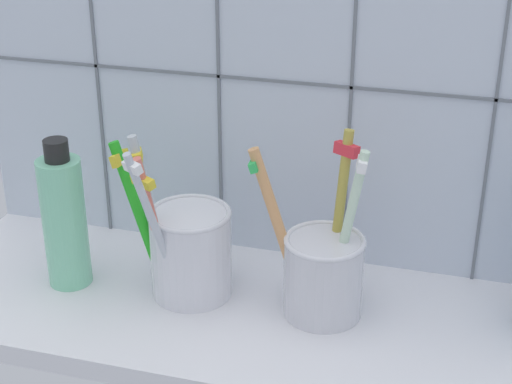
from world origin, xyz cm
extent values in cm
cube|color=silver|center=(0.00, 0.00, 1.00)|extent=(64.00, 22.00, 2.00)
cube|color=silver|center=(0.00, 12.00, 22.50)|extent=(64.00, 2.00, 45.00)
cube|color=slate|center=(-19.20, 10.90, 22.50)|extent=(0.30, 0.20, 45.00)
cube|color=slate|center=(-6.40, 10.90, 22.50)|extent=(0.30, 0.20, 45.00)
cube|color=slate|center=(6.40, 10.90, 22.50)|extent=(0.30, 0.20, 45.00)
cube|color=slate|center=(19.20, 10.90, 22.50)|extent=(0.30, 0.20, 45.00)
cube|color=slate|center=(0.00, 10.90, 20.36)|extent=(64.00, 0.20, 0.30)
cylinder|color=silver|center=(-6.25, 1.37, 6.17)|extent=(7.56, 7.56, 8.34)
torus|color=silver|center=(-6.25, 1.37, 10.34)|extent=(7.68, 7.68, 0.50)
cylinder|color=silver|center=(-8.96, -0.68, 10.40)|extent=(3.61, 2.09, 16.14)
cube|color=yellow|center=(-9.89, -1.05, 16.58)|extent=(1.52, 2.04, 0.93)
cylinder|color=silver|center=(-7.80, -2.67, 10.39)|extent=(3.44, 5.37, 16.19)
cube|color=white|center=(-8.81, -4.46, 17.08)|extent=(2.03, 1.68, 1.02)
cylinder|color=#E57060|center=(-8.64, -1.01, 9.65)|extent=(2.57, 3.77, 14.66)
cube|color=yellow|center=(-9.13, -1.89, 14.62)|extent=(2.60, 2.00, 0.96)
cylinder|color=green|center=(-10.93, 0.95, 9.48)|extent=(5.68, 1.83, 14.46)
cube|color=yellow|center=(-12.64, 1.21, 15.09)|extent=(1.26, 2.33, 1.23)
cylinder|color=silver|center=(6.25, 1.37, 5.70)|extent=(7.10, 7.10, 7.40)
torus|color=silver|center=(6.25, 1.37, 9.40)|extent=(7.25, 7.25, 0.50)
cylinder|color=tan|center=(2.24, 1.16, 9.95)|extent=(5.77, 1.41, 15.39)
cube|color=green|center=(0.39, 1.02, 16.08)|extent=(1.01, 2.14, 1.00)
cylinder|color=silver|center=(7.98, 1.75, 10.16)|extent=(3.41, 1.40, 15.65)
cube|color=white|center=(8.97, 1.92, 16.75)|extent=(1.20, 2.03, 1.06)
cylinder|color=gold|center=(6.98, 3.63, 10.56)|extent=(2.06, 2.71, 16.42)
cube|color=#E5333F|center=(7.30, 4.19, 16.98)|extent=(2.43, 1.95, 1.12)
cylinder|color=#81D6AC|center=(-18.27, 0.43, 8.36)|extent=(4.12, 4.12, 12.71)
cylinder|color=black|center=(-18.27, 0.43, 15.71)|extent=(2.27, 2.27, 2.00)
camera|label=1|loc=(16.95, -58.88, 43.24)|focal=56.03mm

